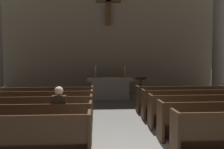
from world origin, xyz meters
name	(u,v)px	position (x,y,z in m)	size (l,w,h in m)	color
pew_left_row_1	(5,139)	(-2.37, -0.04, 0.48)	(3.15, 0.50, 0.95)	#422B19
pew_left_row_2	(22,123)	(-2.37, 1.00, 0.48)	(3.15, 0.50, 0.95)	#422B19
pew_left_row_3	(34,113)	(-2.37, 2.04, 0.48)	(3.15, 0.50, 0.95)	#422B19
pew_left_row_4	(42,106)	(-2.37, 3.08, 0.48)	(3.15, 0.50, 0.95)	#422B19
pew_left_row_5	(49,100)	(-2.37, 4.12, 0.48)	(3.15, 0.50, 0.95)	#422B19
pew_right_row_2	(224,120)	(2.37, 1.00, 0.48)	(3.15, 0.50, 0.95)	#422B19
pew_right_row_3	(204,110)	(2.37, 2.04, 0.48)	(3.15, 0.50, 0.95)	#422B19
pew_right_row_4	(190,104)	(2.37, 3.08, 0.48)	(3.15, 0.50, 0.95)	#422B19
pew_right_row_5	(179,98)	(2.37, 4.12, 0.48)	(3.15, 0.50, 0.95)	#422B19
column_right_second	(221,22)	(5.22, 6.61, 3.64)	(1.12, 1.12, 7.44)	#9E998E
altar	(110,88)	(0.00, 7.02, 0.53)	(2.20, 0.90, 1.01)	#A8A399
candlestick_left	(96,74)	(-0.70, 7.02, 1.20)	(0.16, 0.16, 0.61)	#B79338
candlestick_right	(125,74)	(0.70, 7.02, 1.20)	(0.16, 0.16, 0.61)	#B79338
apse_with_cross	(108,15)	(0.00, 8.81, 4.31)	(11.63, 0.50, 8.62)	gray
lectern	(141,91)	(1.25, 5.82, 0.55)	(0.44, 0.36, 1.15)	#422B19
lone_worshipper	(60,113)	(-1.53, 1.04, 0.69)	(0.32, 0.43, 1.32)	#26262B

